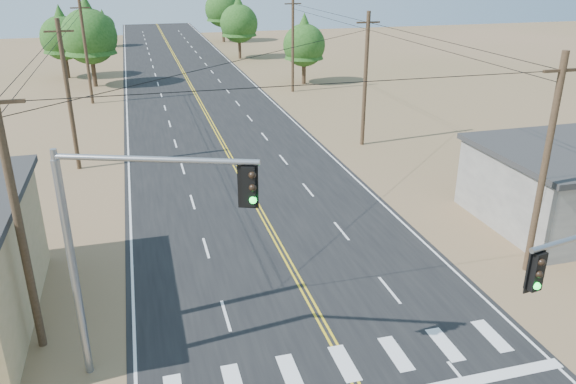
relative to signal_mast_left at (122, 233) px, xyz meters
name	(u,v)px	position (x,y,z in m)	size (l,w,h in m)	color
road	(234,164)	(7.07, 20.63, -5.47)	(15.00, 200.00, 0.02)	black
utility_pole_left_near	(18,221)	(-3.43, 2.63, -0.36)	(1.80, 0.30, 10.00)	#4C3826
utility_pole_left_mid	(68,95)	(-3.43, 22.63, -0.36)	(1.80, 0.30, 10.00)	#4C3826
utility_pole_left_far	(86,52)	(-3.43, 42.63, -0.36)	(1.80, 0.30, 10.00)	#4C3826
utility_pole_right_near	(545,166)	(17.57, 2.63, -0.36)	(1.80, 0.30, 10.00)	#4C3826
utility_pole_right_mid	(365,79)	(17.57, 22.63, -0.36)	(1.80, 0.30, 10.00)	#4C3826
utility_pole_right_far	(293,44)	(17.57, 42.63, -0.36)	(1.80, 0.30, 10.00)	#4C3826
signal_mast_left	(122,233)	(0.00, 0.00, 0.00)	(5.93, 2.48, 8.15)	gray
tree_left_near	(88,31)	(-3.50, 51.32, 0.70)	(6.06, 6.06, 10.10)	#3F2D1E
tree_left_mid	(62,33)	(-6.93, 57.46, -0.17)	(5.20, 5.20, 8.67)	#3F2D1E
tree_left_far	(103,24)	(-3.18, 84.68, -1.76)	(3.65, 3.65, 6.09)	#3F2D1E
tree_right_near	(304,41)	(19.99, 46.42, -0.58)	(4.81, 4.81, 8.01)	#3F2D1E
tree_right_mid	(239,20)	(16.25, 66.56, 0.05)	(5.42, 5.42, 9.04)	#3F2D1E
tree_right_far	(222,6)	(16.92, 85.53, 0.69)	(6.05, 6.05, 10.08)	#3F2D1E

